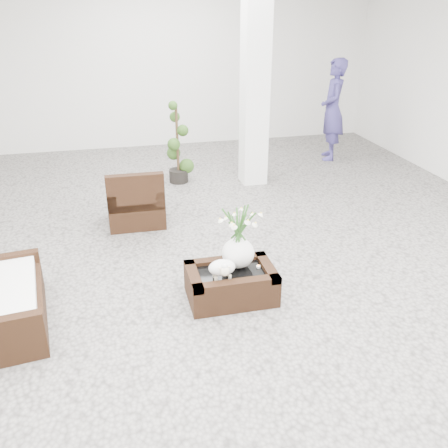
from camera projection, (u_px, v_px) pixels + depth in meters
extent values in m
plane|color=gray|center=(222.00, 268.00, 5.70)|extent=(11.00, 11.00, 0.00)
cube|color=white|center=(255.00, 77.00, 7.68)|extent=(0.40, 0.40, 3.50)
cube|color=black|center=(231.00, 285.00, 5.08)|extent=(0.90, 0.60, 0.31)
ellipsoid|color=white|center=(222.00, 269.00, 4.85)|extent=(0.28, 0.23, 0.21)
cylinder|color=white|center=(258.00, 266.00, 5.08)|extent=(0.04, 0.04, 0.03)
cube|color=black|center=(135.00, 195.00, 6.73)|extent=(0.77, 0.74, 0.81)
cube|color=black|center=(7.00, 294.00, 4.58)|extent=(0.78, 1.36, 0.69)
imported|color=navy|center=(333.00, 110.00, 9.25)|extent=(0.64, 0.80, 1.90)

